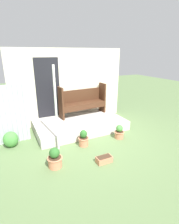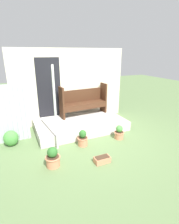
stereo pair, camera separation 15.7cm
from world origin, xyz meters
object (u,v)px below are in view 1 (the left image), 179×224
at_px(flower_pot_left, 55,159).
at_px(shrub_by_fence, 11,139).
at_px(flower_pot_middle, 83,139).
at_px(planter_box_rect, 104,159).
at_px(support_post, 56,110).
at_px(bench, 82,100).
at_px(flower_pot_right, 119,132).

bearing_deg(flower_pot_left, shrub_by_fence, 121.01).
distance_m(flower_pot_middle, planter_box_rect, 0.94).
bearing_deg(support_post, bench, 47.05).
relative_size(flower_pot_left, flower_pot_middle, 1.02).
relative_size(flower_pot_middle, flower_pot_right, 1.11).
height_order(flower_pot_middle, planter_box_rect, flower_pot_middle).
bearing_deg(flower_pot_right, shrub_by_fence, 163.68).
xyz_separation_m(support_post, planter_box_rect, (0.79, -1.06, -1.02)).
bearing_deg(flower_pot_right, flower_pot_left, -165.95).
relative_size(flower_pot_middle, shrub_by_fence, 1.05).
relative_size(bench, flower_pot_right, 4.11).
distance_m(flower_pot_left, flower_pot_middle, 1.13).
distance_m(planter_box_rect, shrub_by_fence, 2.58).
xyz_separation_m(support_post, shrub_by_fence, (-1.12, 0.67, -0.88)).
relative_size(flower_pot_right, planter_box_rect, 1.13).
relative_size(flower_pot_left, flower_pot_right, 1.13).
distance_m(flower_pot_right, shrub_by_fence, 3.07).
bearing_deg(flower_pot_middle, support_post, 168.93).
bearing_deg(flower_pot_middle, planter_box_rect, -82.84).
bearing_deg(flower_pot_left, flower_pot_middle, 31.42).
xyz_separation_m(flower_pot_left, flower_pot_middle, (0.96, 0.59, -0.00)).
xyz_separation_m(flower_pot_right, planter_box_rect, (-1.03, -0.86, -0.11)).
bearing_deg(flower_pot_left, planter_box_rect, -17.15).
relative_size(flower_pot_right, shrub_by_fence, 0.95).
bearing_deg(flower_pot_right, flower_pot_middle, 176.95).
distance_m(support_post, flower_pot_middle, 1.13).
xyz_separation_m(flower_pot_middle, flower_pot_right, (1.15, -0.06, -0.02)).
bearing_deg(bench, flower_pot_left, -130.69).
height_order(support_post, planter_box_rect, support_post).
distance_m(support_post, planter_box_rect, 1.67).
height_order(flower_pot_middle, shrub_by_fence, flower_pot_middle).
xyz_separation_m(planter_box_rect, shrub_by_fence, (-1.92, 1.72, 0.15)).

